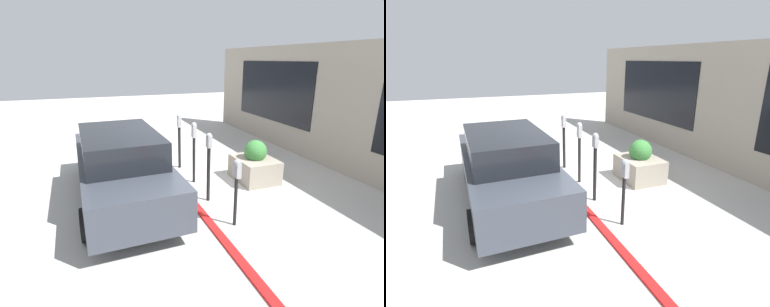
# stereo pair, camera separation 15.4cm
# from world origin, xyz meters

# --- Properties ---
(ground_plane) EXTENTS (40.00, 40.00, 0.00)m
(ground_plane) POSITION_xyz_m (0.00, 0.00, 0.00)
(ground_plane) COLOR beige
(curb_strip) EXTENTS (14.45, 0.16, 0.04)m
(curb_strip) POSITION_xyz_m (0.00, 0.08, 0.02)
(curb_strip) COLOR red
(curb_strip) RESTS_ON ground_plane
(building_facade) EXTENTS (14.45, 0.17, 3.50)m
(building_facade) POSITION_xyz_m (0.00, -4.47, 1.76)
(building_facade) COLOR #9E9384
(building_facade) RESTS_ON ground_plane
(parking_meter_nearest) EXTENTS (0.18, 0.15, 1.33)m
(parking_meter_nearest) POSITION_xyz_m (-1.68, -0.35, 0.94)
(parking_meter_nearest) COLOR black
(parking_meter_nearest) RESTS_ON ground_plane
(parking_meter_second) EXTENTS (0.15, 0.13, 1.56)m
(parking_meter_second) POSITION_xyz_m (-0.54, -0.28, 0.96)
(parking_meter_second) COLOR black
(parking_meter_second) RESTS_ON ground_plane
(parking_meter_middle) EXTENTS (0.15, 0.13, 1.57)m
(parking_meter_middle) POSITION_xyz_m (0.55, -0.35, 1.00)
(parking_meter_middle) COLOR black
(parking_meter_middle) RESTS_ON ground_plane
(parking_meter_fourth) EXTENTS (0.16, 0.13, 1.58)m
(parking_meter_fourth) POSITION_xyz_m (1.72, -0.34, 0.98)
(parking_meter_fourth) COLOR black
(parking_meter_fourth) RESTS_ON ground_plane
(planter_box) EXTENTS (1.16, 0.95, 1.08)m
(planter_box) POSITION_xyz_m (0.14, -1.88, 0.41)
(planter_box) COLOR gray
(planter_box) RESTS_ON ground_plane
(parked_car_front) EXTENTS (4.84, 1.85, 1.61)m
(parked_car_front) POSITION_xyz_m (0.19, 1.52, 0.82)
(parked_car_front) COLOR #383D47
(parked_car_front) RESTS_ON ground_plane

